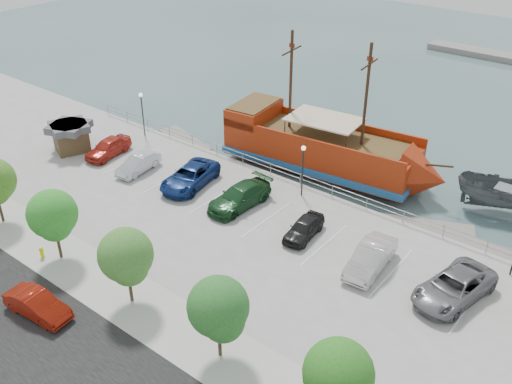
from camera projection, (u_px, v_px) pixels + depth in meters
The scene contains 25 objects.
ground at pixel (250, 244), 40.81m from camera, with size 160.00×160.00×0.00m, color #3C5658.
street at pixel (56, 370), 29.45m from camera, with size 100.00×8.00×0.04m, color black.
sidewalk at pixel (144, 307), 33.52m from camera, with size 100.00×4.00×0.05m, color #BBB9B2.
seawall_railing at pixel (311, 183), 45.33m from camera, with size 50.00×0.06×1.00m.
pirate_ship at pixel (335, 153), 48.70m from camera, with size 19.93×7.35×12.43m.
patrol_boat at pixel (506, 197), 43.56m from camera, with size 2.79×7.41×2.87m, color #4B4F53.
dock_west at pixel (185, 141), 55.17m from camera, with size 6.82×1.95×0.39m, color gray.
dock_mid at pixel (423, 228), 42.12m from camera, with size 7.31×2.09×0.42m, color gray.
dock_east at pixel (500, 256), 39.14m from camera, with size 7.45×2.13×0.43m, color gray.
shed at pixel (71, 136), 51.02m from camera, with size 4.06×4.06×2.55m.
street_sedan at pixel (37, 305), 32.68m from camera, with size 1.52×4.35×1.43m, color maroon.
fire_hydrant at pixel (42, 252), 37.51m from camera, with size 0.28×0.28×0.81m.
lamp_post_left at pixel (142, 107), 52.82m from camera, with size 0.36×0.36×4.28m.
lamp_post_mid at pixel (303, 162), 43.23m from camera, with size 0.36×0.36×4.28m.
tree_c at pixel (53, 216), 35.99m from camera, with size 3.30×3.20×5.00m.
tree_d at pixel (127, 258), 32.26m from camera, with size 3.30×3.20×5.00m.
tree_e at pixel (219, 310), 28.53m from camera, with size 3.30×3.20×5.00m.
tree_f at pixel (340, 378), 24.80m from camera, with size 3.30×3.20×5.00m.
parked_car_a at pixel (108, 147), 50.30m from camera, with size 1.88×4.67×1.59m, color #B32A1C.
parked_car_b at pixel (138, 164), 47.78m from camera, with size 1.49×4.29×1.41m, color silver.
parked_car_c at pixel (190, 176), 45.65m from camera, with size 2.71×5.87×1.63m, color navy.
parked_car_d at pixel (240, 197), 42.93m from camera, with size 2.30×5.65×1.64m, color #194421.
parked_car_e at pixel (304, 228), 39.52m from camera, with size 1.62×4.03×1.37m, color black.
parked_car_f at pixel (371, 258), 36.34m from camera, with size 1.78×5.09×1.68m, color beige.
parked_car_g at pixel (454, 287), 33.86m from camera, with size 2.76×5.98×1.66m, color slate.
Camera 1 is at (20.94, -25.94, 22.84)m, focal length 40.00 mm.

